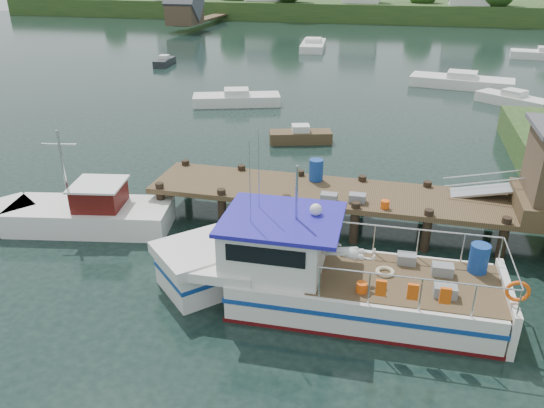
% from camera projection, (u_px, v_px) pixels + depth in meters
% --- Properties ---
extents(ground_plane, '(160.00, 160.00, 0.00)m').
position_uv_depth(ground_plane, '(306.00, 221.00, 20.89)').
color(ground_plane, black).
extents(far_shore, '(140.00, 42.55, 9.22)m').
position_uv_depth(far_shore, '(392.00, 6.00, 92.64)').
color(far_shore, '#2F4A1E').
rests_on(far_shore, ground).
extents(dock, '(16.60, 3.00, 4.78)m').
position_uv_depth(dock, '(490.00, 184.00, 18.55)').
color(dock, '#4C3A24').
rests_on(dock, ground).
extents(lobster_boat, '(10.84, 3.35, 5.15)m').
position_uv_depth(lobster_boat, '(319.00, 276.00, 15.52)').
color(lobster_boat, silver).
rests_on(lobster_boat, ground).
extents(work_boat, '(7.38, 3.34, 3.86)m').
position_uv_depth(work_boat, '(81.00, 213.00, 20.16)').
color(work_boat, silver).
rests_on(work_boat, ground).
extents(moored_rowboat, '(3.65, 2.13, 1.01)m').
position_uv_depth(moored_rowboat, '(300.00, 136.00, 29.77)').
color(moored_rowboat, '#4C3A24').
rests_on(moored_rowboat, ground).
extents(moored_a, '(6.44, 3.89, 1.12)m').
position_uv_depth(moored_a, '(237.00, 99.00, 37.55)').
color(moored_a, silver).
rests_on(moored_a, ground).
extents(moored_b, '(5.04, 4.50, 1.12)m').
position_uv_depth(moored_b, '(513.00, 100.00, 37.31)').
color(moored_b, silver).
rests_on(moored_b, ground).
extents(moored_c, '(8.27, 3.95, 1.25)m').
position_uv_depth(moored_c, '(461.00, 81.00, 42.73)').
color(moored_c, silver).
rests_on(moored_c, ground).
extents(moored_d, '(3.25, 7.66, 1.27)m').
position_uv_depth(moored_d, '(313.00, 45.00, 60.88)').
color(moored_d, silver).
rests_on(moored_d, ground).
extents(moored_e, '(1.50, 3.60, 0.97)m').
position_uv_depth(moored_e, '(165.00, 61.00, 51.76)').
color(moored_e, black).
rests_on(moored_e, ground).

